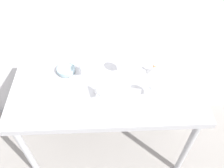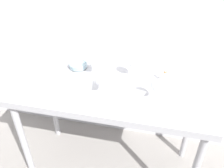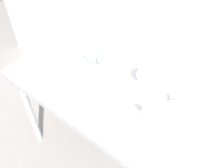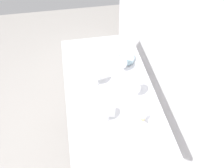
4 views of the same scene
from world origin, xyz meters
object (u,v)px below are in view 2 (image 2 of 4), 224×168
Objects in this scene: tasting_bowl at (78,65)px; wine_glass_far_right at (134,63)px; tasting_sheet_lower at (127,96)px; tasting_sheet_upper at (79,85)px; wine_glass_near_right at (157,86)px; wine_glass_near_center at (102,79)px; wine_glass_far_left at (94,61)px; decanter_funnel at (164,77)px.

wine_glass_far_right is at bearing -6.19° from tasting_bowl.
tasting_bowl is at bearing 163.99° from tasting_sheet_lower.
tasting_sheet_upper and tasting_sheet_lower have the same top height.
wine_glass_far_right is 0.30m from wine_glass_near_right.
tasting_sheet_lower is at bearing 10.40° from wine_glass_near_center.
wine_glass_near_right is at bearing 2.15° from wine_glass_near_center.
tasting_sheet_upper is at bearing 159.61° from wine_glass_near_center.
wine_glass_far_left reaches higher than decanter_funnel.
wine_glass_near_center reaches higher than tasting_sheet_lower.
decanter_funnel is at bearing 79.79° from wine_glass_near_right.
wine_glass_near_center is 0.43m from tasting_bowl.
decanter_funnel is (0.22, 0.00, -0.09)m from wine_glass_far_right.
wine_glass_far_right is at bearing 56.28° from wine_glass_near_center.
wine_glass_far_right is 0.43m from tasting_sheet_upper.
tasting_sheet_upper is (-0.07, -0.16, -0.12)m from wine_glass_far_left.
wine_glass_far_right is 0.31m from wine_glass_near_center.
tasting_sheet_upper is at bearing -69.82° from tasting_bowl.
wine_glass_near_right is 0.22m from tasting_sheet_lower.
wine_glass_far_right is at bearing 104.21° from tasting_sheet_lower.
tasting_sheet_lower is at bearing 174.69° from wine_glass_near_right.
wine_glass_near_center is 0.24m from tasting_sheet_upper.
tasting_sheet_lower is 1.40× the size of tasting_bowl.
tasting_sheet_lower is 1.64× the size of decanter_funnel.
wine_glass_far_left is (-0.12, 0.23, -0.01)m from wine_glass_near_center.
tasting_sheet_upper is at bearing -114.98° from wine_glass_far_left.
wine_glass_far_left is 1.17× the size of tasting_bowl.
tasting_bowl reaches higher than tasting_sheet_lower.
wine_glass_near_center is 1.08× the size of wine_glass_far_left.
decanter_funnel is at bearing 60.92° from tasting_sheet_lower.
decanter_funnel reaches higher than tasting_sheet_lower.
wine_glass_far_left is 1.37× the size of decanter_funnel.
wine_glass_near_center reaches higher than wine_glass_near_right.
wine_glass_far_left is 0.21m from tasting_sheet_upper.
wine_glass_far_left reaches higher than wine_glass_near_right.
wine_glass_far_right is 0.47m from tasting_bowl.
wine_glass_near_center is 0.26m from wine_glass_far_left.
wine_glass_near_right is 0.26m from decanter_funnel.
wine_glass_near_right is 0.70m from tasting_bowl.
wine_glass_far_right is at bearing 5.30° from wine_glass_far_left.
tasting_sheet_lower is at bearing -91.66° from wine_glass_far_right.
wine_glass_far_left is at bearing 52.53° from tasting_sheet_upper.
wine_glass_near_right is at bearing -53.92° from wine_glass_far_right.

